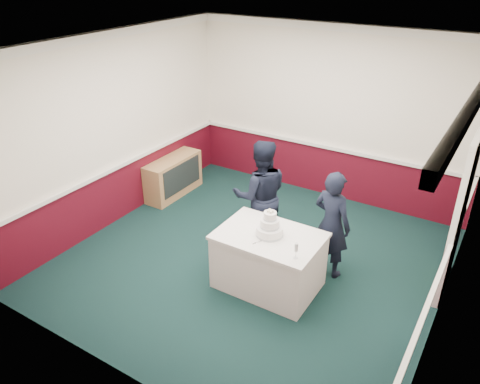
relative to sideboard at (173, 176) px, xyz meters
The scene contains 9 objects.
ground 2.52m from the sideboard, 24.21° to the right, with size 5.00×5.00×0.00m, color #122B2C.
room_shell 2.89m from the sideboard, ahead, with size 5.00×5.00×3.00m.
sideboard is the anchor object (origin of this frame).
cake_table 3.09m from the sideboard, 27.48° to the right, with size 1.32×0.92×0.79m.
wedding_cake 3.13m from the sideboard, 27.48° to the right, with size 0.35×0.35×0.36m.
cake_knife 3.19m from the sideboard, 30.96° to the right, with size 0.01×0.22×0.01m, color silver.
champagne_flute 3.70m from the sideboard, 27.76° to the right, with size 0.05×0.05×0.21m.
person_man 2.31m from the sideboard, 16.42° to the right, with size 0.82×0.64×1.69m, color black.
person_woman 3.39m from the sideboard, 12.27° to the right, with size 0.56×0.36×1.52m, color black.
Camera 1 is at (2.77, -4.85, 3.98)m, focal length 35.00 mm.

